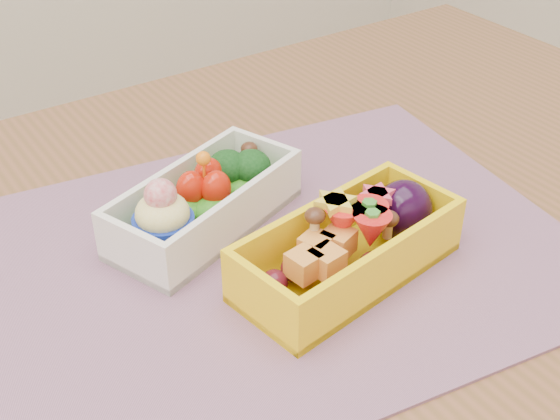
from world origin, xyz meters
TOP-DOWN VIEW (x-y plane):
  - table at (0.00, 0.00)m, footprint 1.20×0.80m
  - placemat at (0.03, 0.02)m, footprint 0.54×0.45m
  - bento_white at (-0.00, 0.09)m, footprint 0.20×0.14m
  - bento_yellow at (0.06, -0.03)m, footprint 0.20×0.11m

SIDE VIEW (x-z plane):
  - table at x=0.00m, z-range 0.28..1.03m
  - placemat at x=0.03m, z-range 0.75..0.75m
  - bento_white at x=0.00m, z-range 0.74..0.82m
  - bento_yellow at x=0.06m, z-range 0.75..0.81m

